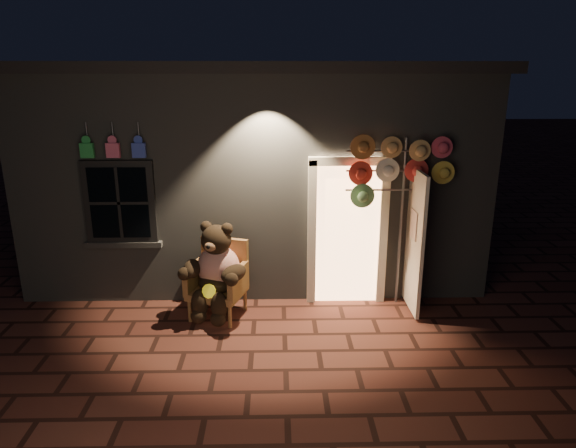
{
  "coord_description": "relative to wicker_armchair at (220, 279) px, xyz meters",
  "views": [
    {
      "loc": [
        0.32,
        -5.64,
        3.37
      ],
      "look_at": [
        0.47,
        1.0,
        1.35
      ],
      "focal_mm": 32.0,
      "sensor_mm": 36.0,
      "label": 1
    }
  ],
  "objects": [
    {
      "name": "hat_rack",
      "position": [
        2.48,
        0.21,
        1.54
      ],
      "size": [
        1.46,
        0.22,
        2.48
      ],
      "color": "#59595E",
      "rests_on": "ground"
    },
    {
      "name": "teddy_bear",
      "position": [
        -0.03,
        -0.13,
        0.17
      ],
      "size": [
        0.93,
        0.86,
        1.34
      ],
      "rotation": [
        0.0,
        0.0,
        -0.31
      ],
      "color": "#B72B13",
      "rests_on": "ground"
    },
    {
      "name": "shop_building",
      "position": [
        0.49,
        2.92,
        1.2
      ],
      "size": [
        7.3,
        5.95,
        3.51
      ],
      "color": "slate",
      "rests_on": "ground"
    },
    {
      "name": "wicker_armchair",
      "position": [
        0.0,
        0.0,
        0.0
      ],
      "size": [
        0.89,
        0.85,
        1.07
      ],
      "rotation": [
        0.0,
        0.0,
        -0.31
      ],
      "color": "#A76C40",
      "rests_on": "ground"
    },
    {
      "name": "ground",
      "position": [
        0.49,
        -1.07,
        -0.53
      ],
      "size": [
        60.0,
        60.0,
        0.0
      ],
      "primitive_type": "plane",
      "color": "#5B2D23",
      "rests_on": "ground"
    }
  ]
}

